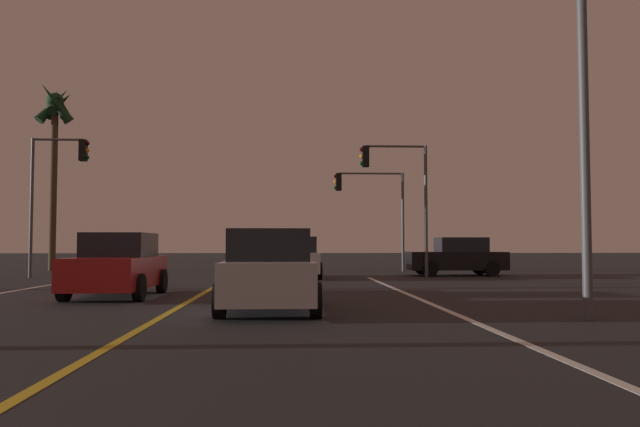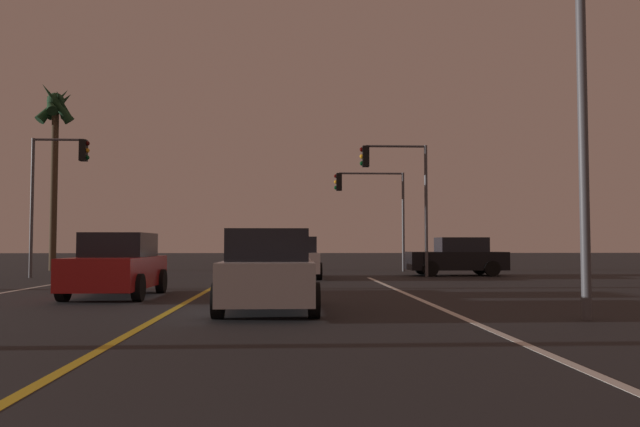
% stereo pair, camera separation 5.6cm
% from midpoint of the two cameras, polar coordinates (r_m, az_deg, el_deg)
% --- Properties ---
extents(lane_edge_right, '(0.16, 31.55, 0.01)m').
position_cam_midpoint_polar(lane_edge_right, '(10.93, 14.96, -10.04)').
color(lane_edge_right, silver).
rests_on(lane_edge_right, ground).
extents(lane_center_divider, '(0.16, 31.55, 0.01)m').
position_cam_midpoint_polar(lane_center_divider, '(10.71, -16.41, -10.17)').
color(lane_center_divider, gold).
rests_on(lane_center_divider, ground).
extents(car_oncoming, '(2.02, 4.30, 1.70)m').
position_cam_midpoint_polar(car_oncoming, '(17.52, -18.03, -4.56)').
color(car_oncoming, black).
rests_on(car_oncoming, ground).
extents(car_crossing_side, '(4.30, 2.02, 1.70)m').
position_cam_midpoint_polar(car_crossing_side, '(28.63, 12.33, -3.91)').
color(car_crossing_side, black).
rests_on(car_crossing_side, ground).
extents(car_lead_same_lane, '(2.02, 4.30, 1.70)m').
position_cam_midpoint_polar(car_lead_same_lane, '(13.12, -4.70, -5.31)').
color(car_lead_same_lane, black).
rests_on(car_lead_same_lane, ground).
extents(car_ahead_far, '(2.02, 4.30, 1.70)m').
position_cam_midpoint_polar(car_ahead_far, '(25.81, -2.26, -4.09)').
color(car_ahead_far, black).
rests_on(car_ahead_far, ground).
extents(traffic_light_near_right, '(2.94, 0.36, 5.67)m').
position_cam_midpoint_polar(traffic_light_near_right, '(27.12, 6.80, 3.11)').
color(traffic_light_near_right, '#4C4C51').
rests_on(traffic_light_near_right, ground).
extents(traffic_light_near_left, '(2.41, 0.36, 5.85)m').
position_cam_midpoint_polar(traffic_light_near_left, '(28.48, -22.84, 3.21)').
color(traffic_light_near_left, '#4C4C51').
rests_on(traffic_light_near_left, ground).
extents(traffic_light_far_right, '(3.67, 0.36, 5.12)m').
position_cam_midpoint_polar(traffic_light_far_right, '(32.45, 4.41, 1.52)').
color(traffic_light_far_right, '#4C4C51').
rests_on(traffic_light_far_right, ground).
extents(street_lamp_right_near, '(1.87, 0.44, 7.33)m').
position_cam_midpoint_polar(street_lamp_right_near, '(12.89, 20.99, 12.17)').
color(street_lamp_right_near, '#4C4C51').
rests_on(street_lamp_right_near, ground).
extents(palm_tree_left_far, '(2.19, 2.10, 10.02)m').
position_cam_midpoint_polar(palm_tree_left_far, '(36.61, -23.06, 7.66)').
color(palm_tree_left_far, '#473826').
rests_on(palm_tree_left_far, ground).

